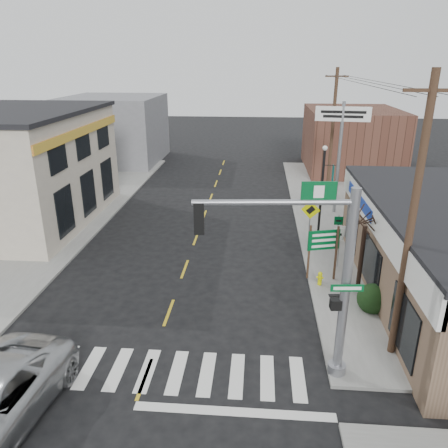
# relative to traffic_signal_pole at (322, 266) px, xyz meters

# --- Properties ---
(ground) EXTENTS (140.00, 140.00, 0.00)m
(ground) POSITION_rel_traffic_signal_pole_xyz_m (-5.49, -0.67, -3.98)
(ground) COLOR black
(ground) RESTS_ON ground
(sidewalk_right) EXTENTS (6.00, 38.00, 0.13)m
(sidewalk_right) POSITION_rel_traffic_signal_pole_xyz_m (3.51, 12.33, -3.92)
(sidewalk_right) COLOR slate
(sidewalk_right) RESTS_ON ground
(sidewalk_left) EXTENTS (6.00, 38.00, 0.13)m
(sidewalk_left) POSITION_rel_traffic_signal_pole_xyz_m (-14.49, 12.33, -3.92)
(sidewalk_left) COLOR slate
(sidewalk_left) RESTS_ON ground
(center_line) EXTENTS (0.12, 56.00, 0.01)m
(center_line) POSITION_rel_traffic_signal_pole_xyz_m (-5.49, 7.33, -3.98)
(center_line) COLOR gold
(center_line) RESTS_ON ground
(crosswalk) EXTENTS (11.00, 2.20, 0.01)m
(crosswalk) POSITION_rel_traffic_signal_pole_xyz_m (-5.49, -0.27, -3.98)
(crosswalk) COLOR silver
(crosswalk) RESTS_ON ground
(bldg_distant_right) EXTENTS (8.00, 10.00, 5.60)m
(bldg_distant_right) POSITION_rel_traffic_signal_pole_xyz_m (6.51, 29.33, -1.18)
(bldg_distant_right) COLOR brown
(bldg_distant_right) RESTS_ON ground
(bldg_distant_left) EXTENTS (9.00, 10.00, 6.40)m
(bldg_distant_left) POSITION_rel_traffic_signal_pole_xyz_m (-16.49, 31.33, -0.78)
(bldg_distant_left) COLOR slate
(bldg_distant_left) RESTS_ON ground
(traffic_signal_pole) EXTENTS (5.11, 0.39, 6.47)m
(traffic_signal_pole) POSITION_rel_traffic_signal_pole_xyz_m (0.00, 0.00, 0.00)
(traffic_signal_pole) COLOR gray
(traffic_signal_pole) RESTS_ON sidewalk_right
(guide_sign) EXTENTS (1.51, 0.13, 2.64)m
(guide_sign) POSITION_rel_traffic_signal_pole_xyz_m (1.07, 6.58, -2.13)
(guide_sign) COLOR #442E1F
(guide_sign) RESTS_ON sidewalk_right
(fire_hydrant) EXTENTS (0.20, 0.20, 0.64)m
(fire_hydrant) POSITION_rel_traffic_signal_pole_xyz_m (0.96, 5.99, -3.50)
(fire_hydrant) COLOR #C6C903
(fire_hydrant) RESTS_ON sidewalk_right
(ped_crossing_sign) EXTENTS (1.02, 0.07, 2.62)m
(ped_crossing_sign) POSITION_rel_traffic_signal_pole_xyz_m (0.88, 10.42, -2.05)
(ped_crossing_sign) COLOR gray
(ped_crossing_sign) RESTS_ON sidewalk_right
(lamp_post) EXTENTS (0.69, 0.54, 5.31)m
(lamp_post) POSITION_rel_traffic_signal_pole_xyz_m (1.63, 11.78, -0.77)
(lamp_post) COLOR black
(lamp_post) RESTS_ON sidewalk_right
(dance_center_sign) EXTENTS (3.40, 0.21, 7.22)m
(dance_center_sign) POSITION_rel_traffic_signal_pole_xyz_m (3.21, 16.44, 1.55)
(dance_center_sign) COLOR gray
(dance_center_sign) RESTS_ON sidewalk_right
(bare_tree) EXTENTS (2.30, 2.30, 4.60)m
(bare_tree) POSITION_rel_traffic_signal_pole_xyz_m (2.58, 5.58, -0.24)
(bare_tree) COLOR black
(bare_tree) RESTS_ON sidewalk_right
(shrub_front) EXTENTS (1.27, 1.27, 0.95)m
(shrub_front) POSITION_rel_traffic_signal_pole_xyz_m (2.84, 4.05, -3.38)
(shrub_front) COLOR #203B1A
(shrub_front) RESTS_ON sidewalk_right
(shrub_back) EXTENTS (1.13, 1.13, 0.85)m
(shrub_back) POSITION_rel_traffic_signal_pole_xyz_m (5.51, 8.81, -3.43)
(shrub_back) COLOR black
(shrub_back) RESTS_ON sidewalk_right
(utility_pole_near) EXTENTS (1.64, 0.25, 9.44)m
(utility_pole_near) POSITION_rel_traffic_signal_pole_xyz_m (2.87, 1.28, 0.99)
(utility_pole_near) COLOR #42291E
(utility_pole_near) RESTS_ON sidewalk_right
(utility_pole_far) EXTENTS (1.59, 0.24, 9.17)m
(utility_pole_far) POSITION_rel_traffic_signal_pole_xyz_m (3.21, 20.00, 0.85)
(utility_pole_far) COLOR #3C2918
(utility_pole_far) RESTS_ON sidewalk_right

